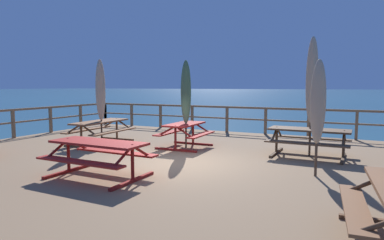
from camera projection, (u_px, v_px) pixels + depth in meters
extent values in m
plane|color=#2D5B6B|center=(176.00, 194.00, 8.58)|extent=(600.00, 600.00, 0.00)
cube|color=#846647|center=(176.00, 178.00, 8.54)|extent=(15.05, 12.19, 0.83)
cube|color=brown|center=(246.00, 108.00, 13.70)|extent=(14.75, 0.09, 0.08)
cube|color=brown|center=(246.00, 119.00, 13.75)|extent=(14.75, 0.07, 0.06)
cube|color=brown|center=(105.00, 114.00, 16.98)|extent=(0.10, 0.10, 1.05)
cube|color=brown|center=(132.00, 115.00, 16.26)|extent=(0.10, 0.10, 1.05)
cube|color=brown|center=(161.00, 116.00, 15.55)|extent=(0.10, 0.10, 1.05)
cube|color=brown|center=(192.00, 118.00, 14.83)|extent=(0.10, 0.10, 1.05)
cube|color=brown|center=(227.00, 120.00, 14.11)|extent=(0.10, 0.10, 1.05)
cube|color=brown|center=(266.00, 121.00, 13.40)|extent=(0.10, 0.10, 1.05)
cube|color=brown|center=(308.00, 123.00, 12.68)|extent=(0.10, 0.10, 1.05)
cube|color=brown|center=(357.00, 126.00, 11.96)|extent=(0.10, 0.10, 1.05)
cube|color=brown|center=(13.00, 124.00, 12.43)|extent=(0.10, 0.10, 1.05)
cube|color=brown|center=(51.00, 120.00, 13.95)|extent=(0.10, 0.10, 1.05)
cube|color=brown|center=(81.00, 117.00, 15.46)|extent=(0.10, 0.10, 1.05)
cube|color=brown|center=(105.00, 114.00, 16.98)|extent=(0.10, 0.10, 1.05)
cube|color=brown|center=(309.00, 130.00, 9.16)|extent=(2.13, 0.80, 0.05)
cube|color=brown|center=(306.00, 144.00, 8.69)|extent=(2.12, 0.32, 0.04)
cube|color=brown|center=(312.00, 138.00, 9.68)|extent=(2.12, 0.32, 0.04)
cube|color=#432F1F|center=(276.00, 152.00, 9.63)|extent=(0.11, 1.40, 0.06)
cylinder|color=#432F1F|center=(277.00, 141.00, 9.59)|extent=(0.07, 0.07, 0.74)
cylinder|color=#432F1F|center=(274.00, 134.00, 9.32)|extent=(0.07, 0.63, 0.37)
cylinder|color=#432F1F|center=(279.00, 132.00, 9.82)|extent=(0.07, 0.63, 0.37)
cube|color=#432F1F|center=(343.00, 158.00, 8.83)|extent=(0.11, 1.40, 0.06)
cylinder|color=#432F1F|center=(344.00, 146.00, 8.79)|extent=(0.07, 0.07, 0.74)
cylinder|color=#432F1F|center=(343.00, 139.00, 8.52)|extent=(0.07, 0.63, 0.37)
cylinder|color=#432F1F|center=(345.00, 136.00, 9.02)|extent=(0.07, 0.63, 0.37)
cube|color=maroon|center=(98.00, 143.00, 7.07)|extent=(2.14, 0.79, 0.05)
cube|color=maroon|center=(79.00, 162.00, 6.60)|extent=(2.13, 0.31, 0.04)
cube|color=maroon|center=(116.00, 152.00, 7.60)|extent=(2.13, 0.31, 0.04)
cube|color=maroon|center=(69.00, 171.00, 7.54)|extent=(0.10, 1.40, 0.06)
cylinder|color=maroon|center=(68.00, 156.00, 7.50)|extent=(0.07, 0.07, 0.74)
cylinder|color=maroon|center=(58.00, 148.00, 7.23)|extent=(0.06, 0.63, 0.37)
cylinder|color=maroon|center=(78.00, 144.00, 7.73)|extent=(0.06, 0.63, 0.37)
cube|color=maroon|center=(133.00, 181.00, 6.74)|extent=(0.10, 1.40, 0.06)
cylinder|color=maroon|center=(133.00, 164.00, 6.71)|extent=(0.07, 0.07, 0.74)
cylinder|color=maroon|center=(123.00, 156.00, 6.44)|extent=(0.06, 0.63, 0.37)
cylinder|color=maroon|center=(141.00, 151.00, 6.94)|extent=(0.06, 0.63, 0.37)
cube|color=maroon|center=(185.00, 124.00, 10.51)|extent=(0.79, 1.63, 0.05)
cube|color=maroon|center=(201.00, 135.00, 10.30)|extent=(0.31, 1.62, 0.04)
cube|color=maroon|center=(169.00, 133.00, 10.77)|extent=(0.31, 1.62, 0.04)
cube|color=maroon|center=(175.00, 150.00, 10.02)|extent=(1.40, 0.11, 0.06)
cylinder|color=maroon|center=(175.00, 139.00, 9.98)|extent=(0.07, 0.07, 0.74)
cylinder|color=maroon|center=(184.00, 132.00, 9.84)|extent=(0.63, 0.07, 0.37)
cylinder|color=maroon|center=(167.00, 131.00, 10.08)|extent=(0.63, 0.07, 0.37)
cube|color=maroon|center=(193.00, 143.00, 11.15)|extent=(1.40, 0.11, 0.06)
cylinder|color=maroon|center=(193.00, 133.00, 11.11)|extent=(0.07, 0.07, 0.74)
cylinder|color=maroon|center=(201.00, 127.00, 10.97)|extent=(0.63, 0.07, 0.37)
cylinder|color=maroon|center=(185.00, 126.00, 11.21)|extent=(0.63, 0.07, 0.37)
cube|color=brown|center=(355.00, 207.00, 4.14)|extent=(0.44, 1.85, 0.04)
cylinder|color=brown|center=(373.00, 182.00, 4.70)|extent=(0.63, 0.11, 0.37)
cube|color=brown|center=(100.00, 122.00, 11.24)|extent=(0.84, 2.20, 0.05)
cube|color=brown|center=(114.00, 131.00, 11.04)|extent=(0.36, 2.18, 0.04)
cube|color=brown|center=(87.00, 130.00, 11.50)|extent=(0.36, 2.18, 0.04)
cube|color=brown|center=(82.00, 147.00, 10.49)|extent=(1.40, 0.13, 0.06)
cylinder|color=brown|center=(81.00, 136.00, 10.45)|extent=(0.07, 0.07, 0.74)
cylinder|color=brown|center=(88.00, 130.00, 10.32)|extent=(0.63, 0.08, 0.37)
cylinder|color=brown|center=(74.00, 129.00, 10.54)|extent=(0.63, 0.08, 0.37)
cube|color=brown|center=(117.00, 139.00, 12.14)|extent=(1.40, 0.13, 0.06)
cylinder|color=brown|center=(117.00, 129.00, 12.10)|extent=(0.07, 0.07, 0.74)
cylinder|color=brown|center=(123.00, 124.00, 11.97)|extent=(0.63, 0.08, 0.37)
cylinder|color=brown|center=(110.00, 123.00, 12.19)|extent=(0.63, 0.08, 0.37)
cylinder|color=#4C3828|center=(311.00, 100.00, 9.12)|extent=(0.06, 0.06, 3.09)
ellipsoid|color=tan|center=(312.00, 80.00, 9.06)|extent=(0.32, 0.32, 2.35)
cylinder|color=#685B4C|center=(312.00, 87.00, 9.08)|extent=(0.21, 0.21, 0.05)
cone|color=#4C3828|center=(313.00, 40.00, 8.95)|extent=(0.10, 0.10, 0.14)
cylinder|color=#4C3828|center=(317.00, 122.00, 7.09)|extent=(0.06, 0.06, 2.36)
ellipsoid|color=tan|center=(318.00, 102.00, 7.04)|extent=(0.32, 0.32, 1.79)
cylinder|color=#685B4C|center=(318.00, 108.00, 7.06)|extent=(0.21, 0.21, 0.05)
cone|color=#4C3828|center=(320.00, 62.00, 6.96)|extent=(0.10, 0.10, 0.14)
cylinder|color=#4C3828|center=(186.00, 107.00, 10.37)|extent=(0.06, 0.06, 2.58)
ellipsoid|color=#4C704C|center=(186.00, 92.00, 10.33)|extent=(0.32, 0.32, 1.96)
cylinder|color=#2D432D|center=(186.00, 97.00, 10.34)|extent=(0.21, 0.21, 0.05)
cone|color=#4C3828|center=(186.00, 62.00, 10.24)|extent=(0.10, 0.10, 0.14)
cylinder|color=#4C3828|center=(101.00, 104.00, 11.13)|extent=(0.06, 0.06, 2.67)
ellipsoid|color=tan|center=(100.00, 90.00, 11.09)|extent=(0.32, 0.32, 2.03)
cylinder|color=#71614F|center=(101.00, 94.00, 11.10)|extent=(0.21, 0.21, 0.05)
cone|color=#4C3828|center=(100.00, 61.00, 10.99)|extent=(0.10, 0.10, 0.14)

